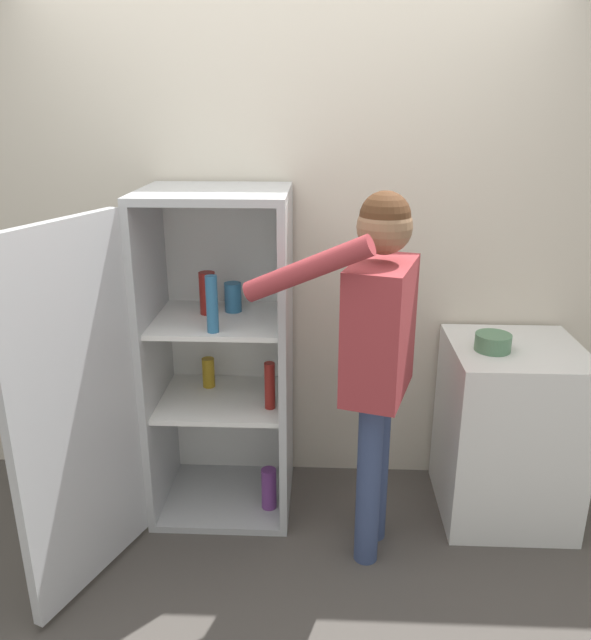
% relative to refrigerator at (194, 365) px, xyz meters
% --- Properties ---
extents(ground_plane, '(12.00, 12.00, 0.00)m').
position_rel_refrigerator_xyz_m(ground_plane, '(0.43, -0.54, -0.80)').
color(ground_plane, '#4C4742').
extents(wall_back, '(7.00, 0.06, 2.55)m').
position_rel_refrigerator_xyz_m(wall_back, '(0.43, 0.44, 0.47)').
color(wall_back, beige).
rests_on(wall_back, ground_plane).
extents(refrigerator, '(0.96, 1.21, 1.61)m').
position_rel_refrigerator_xyz_m(refrigerator, '(0.00, 0.00, 0.00)').
color(refrigerator, '#B7BABC').
rests_on(refrigerator, ground_plane).
extents(person, '(0.73, 0.54, 1.65)m').
position_rel_refrigerator_xyz_m(person, '(0.83, -0.25, 0.25)').
color(person, '#384770').
rests_on(person, ground_plane).
extents(counter, '(0.61, 0.61, 0.89)m').
position_rel_refrigerator_xyz_m(counter, '(1.52, 0.08, -0.36)').
color(counter, white).
rests_on(counter, ground_plane).
extents(bowl, '(0.16, 0.16, 0.08)m').
position_rel_refrigerator_xyz_m(bowl, '(1.39, 0.03, 0.13)').
color(bowl, '#517F5B').
rests_on(bowl, counter).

